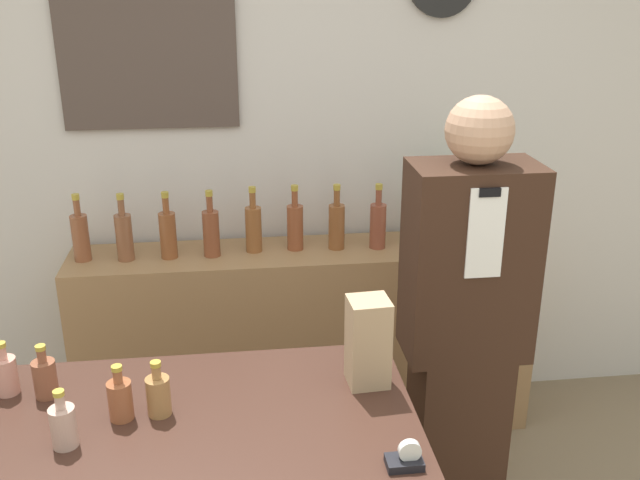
{
  "coord_description": "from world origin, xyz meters",
  "views": [
    {
      "loc": [
        -0.16,
        -1.19,
        2.09
      ],
      "look_at": [
        0.12,
        1.11,
        1.2
      ],
      "focal_mm": 40.0,
      "sensor_mm": 36.0,
      "label": 1
    }
  ],
  "objects_px": {
    "shopkeeper": "(463,336)",
    "paper_bag": "(368,342)",
    "potted_plant": "(466,206)",
    "tape_dispenser": "(406,458)"
  },
  "relations": [
    {
      "from": "paper_bag",
      "to": "shopkeeper",
      "type": "bearing_deg",
      "value": 43.84
    },
    {
      "from": "shopkeeper",
      "to": "tape_dispenser",
      "type": "relative_size",
      "value": 19.06
    },
    {
      "from": "shopkeeper",
      "to": "paper_bag",
      "type": "xyz_separation_m",
      "value": [
        -0.43,
        -0.41,
        0.23
      ]
    },
    {
      "from": "potted_plant",
      "to": "paper_bag",
      "type": "height_order",
      "value": "potted_plant"
    },
    {
      "from": "potted_plant",
      "to": "paper_bag",
      "type": "relative_size",
      "value": 1.26
    },
    {
      "from": "potted_plant",
      "to": "tape_dispenser",
      "type": "distance_m",
      "value": 1.69
    },
    {
      "from": "shopkeeper",
      "to": "paper_bag",
      "type": "height_order",
      "value": "shopkeeper"
    },
    {
      "from": "tape_dispenser",
      "to": "potted_plant",
      "type": "bearing_deg",
      "value": 67.44
    },
    {
      "from": "shopkeeper",
      "to": "potted_plant",
      "type": "xyz_separation_m",
      "value": [
        0.24,
        0.75,
        0.24
      ]
    },
    {
      "from": "paper_bag",
      "to": "tape_dispenser",
      "type": "relative_size",
      "value": 2.96
    }
  ]
}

